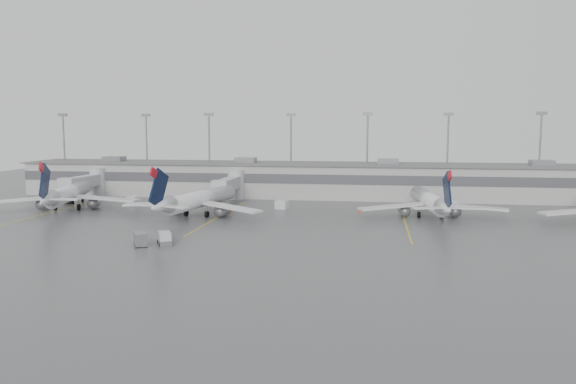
# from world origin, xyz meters

# --- Properties ---
(ground) EXTENTS (260.00, 260.00, 0.00)m
(ground) POSITION_xyz_m (0.00, 0.00, 0.00)
(ground) COLOR #4C4C4F
(ground) RESTS_ON ground
(terminal) EXTENTS (152.00, 17.00, 9.45)m
(terminal) POSITION_xyz_m (-0.01, 57.98, 4.17)
(terminal) COLOR #9C9C98
(terminal) RESTS_ON ground
(light_masts) EXTENTS (142.40, 8.00, 20.60)m
(light_masts) POSITION_xyz_m (0.00, 63.75, 12.03)
(light_masts) COLOR gray
(light_masts) RESTS_ON ground
(jet_bridge_left) EXTENTS (4.00, 17.20, 7.00)m
(jet_bridge_left) POSITION_xyz_m (-55.50, 45.72, 3.87)
(jet_bridge_left) COLOR #ACAFB2
(jet_bridge_left) RESTS_ON ground
(jet_bridge_right) EXTENTS (4.00, 17.20, 7.00)m
(jet_bridge_right) POSITION_xyz_m (-20.50, 45.72, 3.87)
(jet_bridge_right) COLOR #ACAFB2
(jet_bridge_right) RESTS_ON ground
(stand_markings) EXTENTS (105.25, 40.00, 0.01)m
(stand_markings) POSITION_xyz_m (-0.00, 24.00, 0.01)
(stand_markings) COLOR yellow
(stand_markings) RESTS_ON ground
(jet_far_left) EXTENTS (29.26, 33.23, 10.97)m
(jet_far_left) POSITION_xyz_m (-50.81, 27.87, 3.41)
(jet_far_left) COLOR silver
(jet_far_left) RESTS_ON ground
(jet_mid_left) EXTENTS (28.54, 32.30, 10.55)m
(jet_mid_left) POSITION_xyz_m (-21.58, 23.92, 3.28)
(jet_mid_left) COLOR silver
(jet_mid_left) RESTS_ON ground
(jet_mid_right) EXTENTS (27.74, 31.25, 10.12)m
(jet_mid_right) POSITION_xyz_m (22.41, 29.44, 3.15)
(jet_mid_right) COLOR silver
(jet_mid_right) RESTS_ON ground
(baggage_tug) EXTENTS (2.98, 3.46, 1.90)m
(baggage_tug) POSITION_xyz_m (-18.23, -2.00, 0.74)
(baggage_tug) COLOR silver
(baggage_tug) RESTS_ON ground
(baggage_cart) EXTENTS (2.97, 3.51, 1.96)m
(baggage_cart) POSITION_xyz_m (-21.43, -3.20, 1.02)
(baggage_cart) COLOR slate
(baggage_cart) RESTS_ON ground
(gse_uld_a) EXTENTS (3.22, 2.73, 1.94)m
(gse_uld_a) POSITION_xyz_m (-40.55, 37.04, 0.97)
(gse_uld_a) COLOR silver
(gse_uld_a) RESTS_ON ground
(gse_uld_b) EXTENTS (2.88, 2.33, 1.77)m
(gse_uld_b) POSITION_xyz_m (-7.24, 35.95, 0.88)
(gse_uld_b) COLOR silver
(gse_uld_b) RESTS_ON ground
(gse_uld_c) EXTENTS (2.58, 2.14, 1.56)m
(gse_uld_c) POSITION_xyz_m (28.03, 42.14, 0.78)
(gse_uld_c) COLOR silver
(gse_uld_c) RESTS_ON ground
(gse_loader) EXTENTS (2.93, 3.67, 1.99)m
(gse_loader) POSITION_xyz_m (-25.24, 41.04, 1.00)
(gse_loader) COLOR slate
(gse_loader) RESTS_ON ground
(cone_a) EXTENTS (0.49, 0.49, 0.77)m
(cone_a) POSITION_xyz_m (-55.69, 32.89, 0.39)
(cone_a) COLOR #F84205
(cone_a) RESTS_ON ground
(cone_b) EXTENTS (0.44, 0.44, 0.70)m
(cone_b) POSITION_xyz_m (-16.56, 30.52, 0.35)
(cone_b) COLOR #F84205
(cone_b) RESTS_ON ground
(cone_c) EXTENTS (0.50, 0.50, 0.80)m
(cone_c) POSITION_xyz_m (8.97, 33.14, 0.40)
(cone_c) COLOR #F84205
(cone_c) RESTS_ON ground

